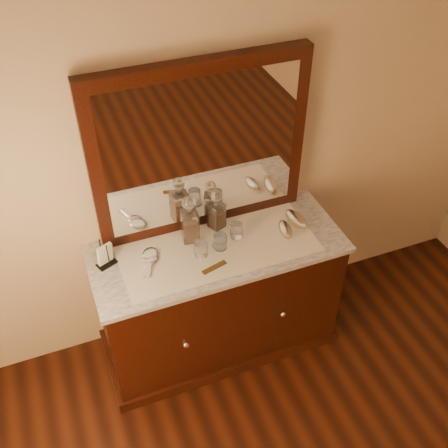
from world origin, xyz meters
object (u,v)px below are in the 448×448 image
(brush_far, at_px, (296,219))
(hand_mirror_outer, at_px, (150,257))
(pin_dish, at_px, (219,244))
(decanter_left, at_px, (190,223))
(dresser_cabinet, at_px, (218,298))
(napkin_rack, at_px, (105,256))
(decanter_right, at_px, (217,213))
(brush_near, at_px, (285,230))
(mirror_frame, at_px, (201,149))
(hand_mirror_inner, at_px, (151,261))
(comb, at_px, (214,267))

(brush_far, bearing_deg, hand_mirror_outer, 178.60)
(pin_dish, relative_size, decanter_left, 0.25)
(dresser_cabinet, height_order, pin_dish, pin_dish)
(pin_dish, xyz_separation_m, napkin_rack, (-0.62, 0.08, 0.05))
(decanter_left, distance_m, decanter_right, 0.18)
(decanter_left, bearing_deg, brush_near, -15.33)
(napkin_rack, distance_m, brush_near, 1.02)
(mirror_frame, height_order, napkin_rack, mirror_frame)
(mirror_frame, xyz_separation_m, decanter_left, (-0.12, -0.13, -0.38))
(brush_near, distance_m, hand_mirror_outer, 0.79)
(brush_far, height_order, hand_mirror_inner, brush_far)
(comb, distance_m, brush_near, 0.50)
(decanter_right, bearing_deg, hand_mirror_inner, -161.48)
(comb, bearing_deg, decanter_left, 84.93)
(mirror_frame, bearing_deg, decanter_left, -132.37)
(decanter_right, xyz_separation_m, brush_near, (0.35, -0.19, -0.08))
(mirror_frame, height_order, hand_mirror_outer, mirror_frame)
(hand_mirror_inner, bearing_deg, pin_dish, -0.64)
(brush_near, relative_size, hand_mirror_inner, 0.86)
(comb, xyz_separation_m, brush_far, (0.58, 0.18, 0.02))
(brush_near, bearing_deg, napkin_rack, 173.17)
(comb, height_order, napkin_rack, napkin_rack)
(decanter_right, relative_size, hand_mirror_inner, 1.42)
(mirror_frame, distance_m, brush_near, 0.68)
(napkin_rack, bearing_deg, mirror_frame, 14.31)
(dresser_cabinet, bearing_deg, pin_dish, 37.89)
(mirror_frame, relative_size, brush_near, 7.70)
(decanter_right, xyz_separation_m, hand_mirror_inner, (-0.44, -0.15, -0.09))
(pin_dish, bearing_deg, hand_mirror_outer, 174.18)
(napkin_rack, height_order, brush_near, napkin_rack)
(dresser_cabinet, bearing_deg, brush_near, -4.47)
(brush_near, height_order, hand_mirror_outer, brush_near)
(brush_near, bearing_deg, hand_mirror_outer, 174.29)
(pin_dish, bearing_deg, dresser_cabinet, -142.11)
(dresser_cabinet, bearing_deg, mirror_frame, 90.00)
(comb, xyz_separation_m, brush_near, (0.48, 0.12, 0.02))
(brush_near, bearing_deg, mirror_frame, 145.71)
(decanter_left, bearing_deg, napkin_rack, -177.32)
(comb, xyz_separation_m, napkin_rack, (-0.53, 0.24, 0.06))
(mirror_frame, bearing_deg, comb, -100.87)
(comb, xyz_separation_m, decanter_right, (0.13, 0.31, 0.10))
(mirror_frame, bearing_deg, dresser_cabinet, -90.00)
(hand_mirror_outer, bearing_deg, pin_dish, -5.82)
(hand_mirror_inner, bearing_deg, brush_near, -3.14)
(napkin_rack, distance_m, decanter_left, 0.49)
(hand_mirror_outer, height_order, hand_mirror_inner, hand_mirror_outer)
(pin_dish, xyz_separation_m, brush_near, (0.40, -0.04, 0.01))
(brush_far, distance_m, hand_mirror_outer, 0.88)
(decanter_left, distance_m, hand_mirror_outer, 0.29)
(brush_near, distance_m, brush_far, 0.11)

